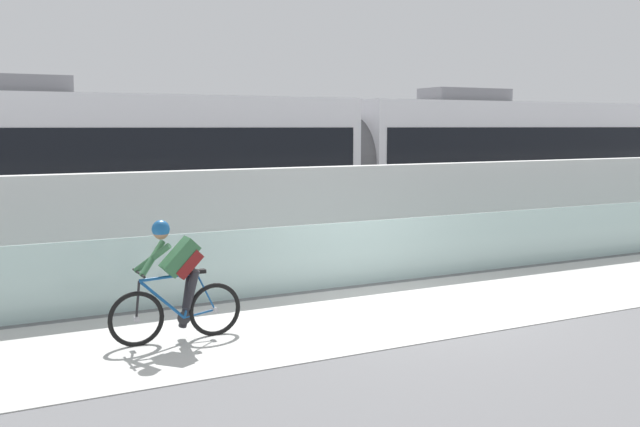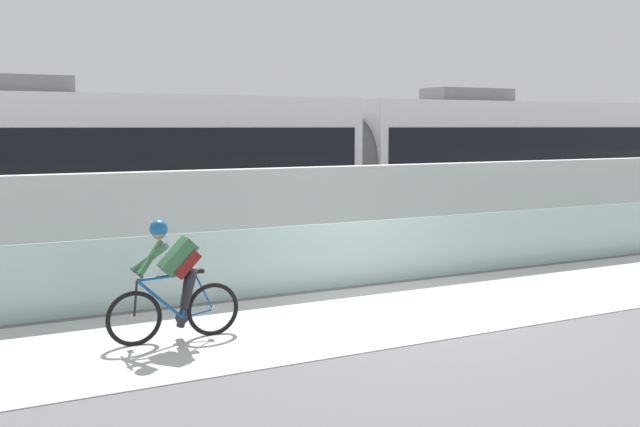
{
  "view_description": "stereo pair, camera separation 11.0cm",
  "coord_description": "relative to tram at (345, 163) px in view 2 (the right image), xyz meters",
  "views": [
    {
      "loc": [
        -6.36,
        -9.11,
        2.8
      ],
      "look_at": [
        -0.37,
        2.35,
        1.25
      ],
      "focal_mm": 41.0,
      "sensor_mm": 36.0,
      "label": 1
    },
    {
      "loc": [
        -6.26,
        -9.16,
        2.8
      ],
      "look_at": [
        -0.37,
        2.35,
        1.25
      ],
      "focal_mm": 41.0,
      "sensor_mm": 36.0,
      "label": 2
    }
  ],
  "objects": [
    {
      "name": "glass_parapet",
      "position": [
        -2.65,
        -5.0,
        -1.33
      ],
      "size": [
        32.0,
        0.05,
        1.13
      ],
      "primitive_type": "cube",
      "color": "silver",
      "rests_on": "ground"
    },
    {
      "name": "tram_rail_near",
      "position": [
        -2.65,
        -0.72,
        -1.89
      ],
      "size": [
        32.0,
        0.08,
        0.01
      ],
      "primitive_type": "cube",
      "color": "#595654",
      "rests_on": "ground"
    },
    {
      "name": "ground_plane",
      "position": [
        -2.65,
        -6.85,
        -1.89
      ],
      "size": [
        200.0,
        200.0,
        0.0
      ],
      "primitive_type": "plane",
      "color": "slate"
    },
    {
      "name": "concrete_barrier_wall",
      "position": [
        -2.65,
        -3.2,
        -0.89
      ],
      "size": [
        32.0,
        0.36,
        2.0
      ],
      "primitive_type": "cube",
      "color": "silver",
      "rests_on": "ground"
    },
    {
      "name": "bike_path_deck",
      "position": [
        -2.65,
        -6.85,
        -1.89
      ],
      "size": [
        32.0,
        3.2,
        0.01
      ],
      "primitive_type": "cube",
      "color": "beige",
      "rests_on": "ground"
    },
    {
      "name": "tram",
      "position": [
        0.0,
        0.0,
        0.0
      ],
      "size": [
        22.56,
        2.54,
        3.81
      ],
      "color": "silver",
      "rests_on": "ground"
    },
    {
      "name": "tram_rail_far",
      "position": [
        -2.65,
        0.72,
        -1.89
      ],
      "size": [
        32.0,
        0.08,
        0.01
      ],
      "primitive_type": "cube",
      "color": "#595654",
      "rests_on": "ground"
    },
    {
      "name": "cyclist_on_bike",
      "position": [
        -6.35,
        -6.85,
        -1.11
      ],
      "size": [
        1.77,
        0.58,
        1.61
      ],
      "color": "black",
      "rests_on": "ground"
    }
  ]
}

